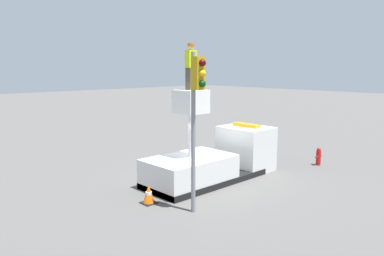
{
  "coord_description": "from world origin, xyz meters",
  "views": [
    {
      "loc": [
        -10.66,
        -10.47,
        4.66
      ],
      "look_at": [
        -1.73,
        -1.03,
        2.54
      ],
      "focal_mm": 35.0,
      "sensor_mm": 36.0,
      "label": 1
    }
  ],
  "objects_px": {
    "bucket_truck": "(215,159)",
    "fire_hydrant": "(318,157)",
    "traffic_light_pole": "(197,101)",
    "traffic_cone_rear": "(149,194)",
    "worker": "(191,67)"
  },
  "relations": [
    {
      "from": "bucket_truck",
      "to": "fire_hydrant",
      "type": "bearing_deg",
      "value": -20.51
    },
    {
      "from": "bucket_truck",
      "to": "traffic_light_pole",
      "type": "bearing_deg",
      "value": -145.6
    },
    {
      "from": "bucket_truck",
      "to": "traffic_light_pole",
      "type": "relative_size",
      "value": 1.21
    },
    {
      "from": "traffic_cone_rear",
      "to": "traffic_light_pole",
      "type": "bearing_deg",
      "value": -71.49
    },
    {
      "from": "bucket_truck",
      "to": "traffic_cone_rear",
      "type": "height_order",
      "value": "bucket_truck"
    },
    {
      "from": "traffic_light_pole",
      "to": "traffic_cone_rear",
      "type": "distance_m",
      "value": 3.8
    },
    {
      "from": "traffic_light_pole",
      "to": "fire_hydrant",
      "type": "relative_size",
      "value": 5.99
    },
    {
      "from": "bucket_truck",
      "to": "worker",
      "type": "height_order",
      "value": "worker"
    },
    {
      "from": "traffic_light_pole",
      "to": "worker",
      "type": "bearing_deg",
      "value": 50.17
    },
    {
      "from": "fire_hydrant",
      "to": "traffic_cone_rear",
      "type": "xyz_separation_m",
      "value": [
        -9.02,
        1.49,
        -0.1
      ]
    },
    {
      "from": "worker",
      "to": "traffic_light_pole",
      "type": "xyz_separation_m",
      "value": [
        -1.84,
        -2.21,
        -1.05
      ]
    },
    {
      "from": "worker",
      "to": "traffic_cone_rear",
      "type": "bearing_deg",
      "value": -169.54
    },
    {
      "from": "traffic_cone_rear",
      "to": "worker",
      "type": "bearing_deg",
      "value": 10.46
    },
    {
      "from": "bucket_truck",
      "to": "fire_hydrant",
      "type": "relative_size",
      "value": 7.24
    },
    {
      "from": "worker",
      "to": "traffic_light_pole",
      "type": "relative_size",
      "value": 0.34
    }
  ]
}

